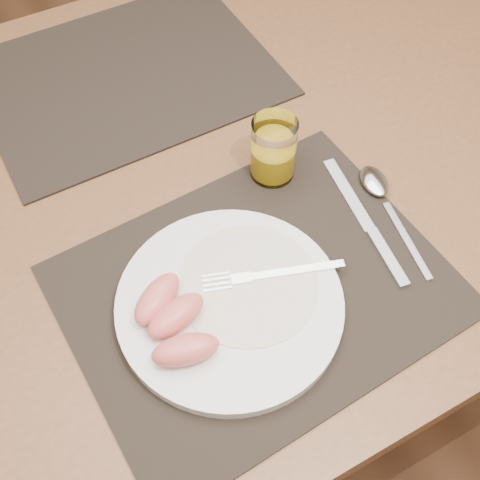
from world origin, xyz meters
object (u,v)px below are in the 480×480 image
table (197,201)px  knife (371,230)px  placemat_near (257,289)px  placemat_far (127,75)px  plate (230,304)px  spoon (379,189)px  juice_glass (273,152)px  fork (261,276)px

table → knife: (0.15, -0.22, 0.09)m
placemat_near → placemat_far: (0.01, 0.44, 0.00)m
table → placemat_far: size_ratio=3.11×
placemat_near → plate: (-0.04, -0.01, 0.01)m
spoon → juice_glass: juice_glass is taller
spoon → juice_glass: bearing=137.7°
juice_glass → table: bearing=143.0°
placemat_near → knife: 0.17m
placemat_far → juice_glass: 0.31m
plate → placemat_near: bearing=10.2°
knife → juice_glass: (-0.06, 0.15, 0.04)m
placemat_far → fork: (-0.00, -0.44, 0.02)m
plate → juice_glass: bearing=46.6°
placemat_near → spoon: bearing=13.5°
placemat_far → spoon: size_ratio=2.35×
knife → spoon: spoon is taller
placemat_near → knife: (0.17, 0.00, 0.00)m
plate → juice_glass: (0.15, 0.16, 0.03)m
placemat_far → knife: 0.47m
table → placemat_far: bearing=92.9°
placemat_near → plate: size_ratio=1.67×
plate → placemat_far: bearing=83.5°
knife → placemat_far: bearing=110.4°
table → fork: 0.24m
knife → fork: bearing=-180.0°
spoon → fork: bearing=-167.1°
table → plate: (-0.06, -0.23, 0.10)m
plate → juice_glass: size_ratio=2.92×
table → placemat_near: 0.24m
juice_glass → fork: bearing=-124.6°
placemat_near → juice_glass: (0.11, 0.15, 0.04)m
plate → knife: plate is taller
plate → fork: 0.05m
juice_glass → plate: bearing=-133.4°
fork → knife: bearing=0.0°
fork → juice_glass: size_ratio=1.84×
plate → knife: size_ratio=1.23×
plate → juice_glass: 0.22m
fork → spoon: bearing=12.9°
knife → spoon: 0.07m
placemat_far → plate: size_ratio=1.67×
placemat_far → knife: bearing=-69.6°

